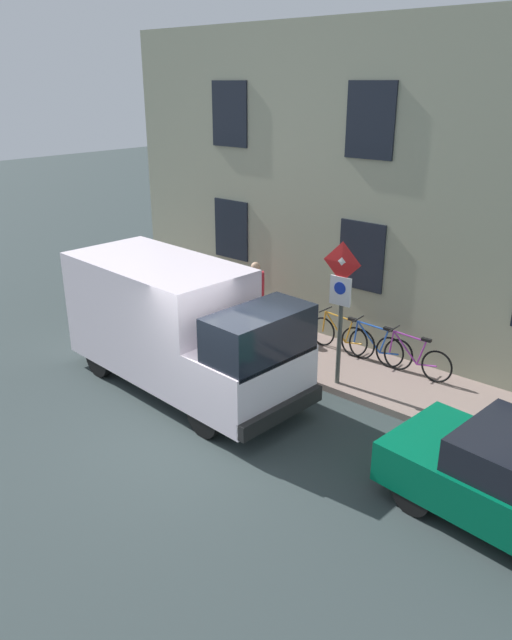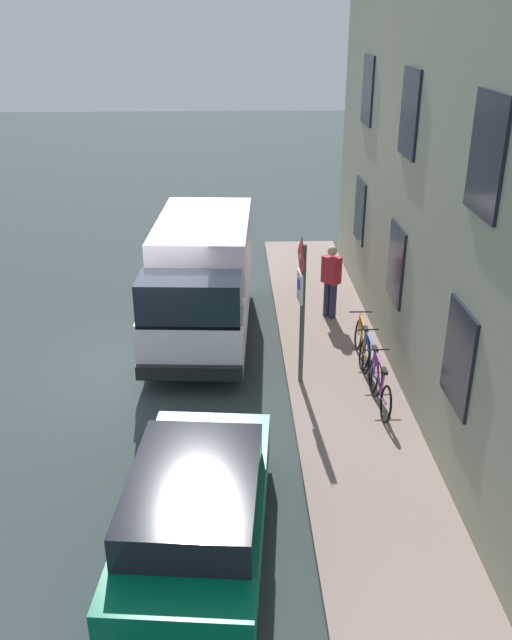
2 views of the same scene
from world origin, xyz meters
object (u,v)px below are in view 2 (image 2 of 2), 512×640
at_px(parked_hatchback, 196,509).
at_px(pedestrian, 331,279).
at_px(bicycle_purple, 380,387).
at_px(sign_post_stacked, 301,291).
at_px(delivery_van, 202,278).
at_px(bicycle_orange, 362,344).
at_px(bicycle_blue, 370,364).

relative_size(parked_hatchback, pedestrian, 2.41).
bearing_deg(bicycle_purple, sign_post_stacked, 55.58).
distance_m(delivery_van, bicycle_orange, 3.77).
height_order(sign_post_stacked, parked_hatchback, sign_post_stacked).
bearing_deg(delivery_van, bicycle_blue, 55.59).
relative_size(delivery_van, bicycle_orange, 3.18).
bearing_deg(parked_hatchback, bicycle_blue, -30.55).
bearing_deg(bicycle_blue, bicycle_orange, -1.59).
height_order(parked_hatchback, pedestrian, pedestrian).
distance_m(parked_hatchback, bicycle_orange, 6.03).
bearing_deg(bicycle_blue, delivery_van, 50.46).
bearing_deg(bicycle_orange, bicycle_purple, -178.10).
height_order(bicycle_purple, bicycle_orange, same).
bearing_deg(bicycle_orange, sign_post_stacked, 121.79).
height_order(delivery_van, bicycle_orange, delivery_van).
height_order(bicycle_blue, pedestrian, pedestrian).
relative_size(bicycle_purple, bicycle_blue, 1.00).
bearing_deg(parked_hatchback, bicycle_orange, -25.74).
height_order(bicycle_purple, pedestrian, pedestrian).
bearing_deg(bicycle_blue, pedestrian, 4.94).
relative_size(sign_post_stacked, bicycle_purple, 1.63).
xyz_separation_m(delivery_van, bicycle_orange, (3.27, -1.70, -0.82)).
bearing_deg(delivery_van, bicycle_orange, 66.18).
distance_m(delivery_van, bicycle_blue, 4.23).
distance_m(delivery_van, parked_hatchback, 6.87).
xyz_separation_m(parked_hatchback, bicycle_orange, (3.13, 5.15, -0.22)).
relative_size(sign_post_stacked, bicycle_blue, 1.62).
xyz_separation_m(delivery_van, parked_hatchback, (0.14, -6.84, -0.60)).
bearing_deg(parked_hatchback, sign_post_stacked, -16.46).
relative_size(parked_hatchback, bicycle_purple, 2.43).
height_order(delivery_van, bicycle_blue, delivery_van).
bearing_deg(sign_post_stacked, bicycle_blue, -3.08).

